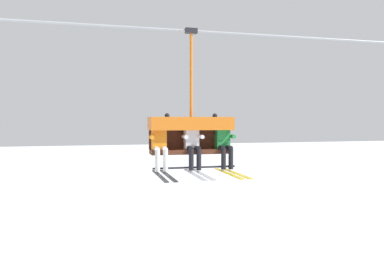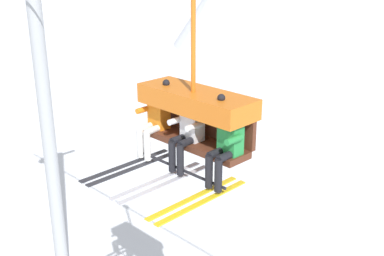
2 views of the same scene
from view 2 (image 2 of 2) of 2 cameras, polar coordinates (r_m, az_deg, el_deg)
lift_tower_near at (r=12.97m, az=-16.86°, el=0.39°), size 0.36×1.88×9.40m
chairlift_chair at (r=7.21m, az=0.55°, el=2.36°), size 1.93×0.74×3.20m
skier_orange at (r=7.68m, az=-4.58°, el=1.13°), size 0.48×1.70×1.34m
skier_white at (r=7.16m, az=-0.69°, el=-0.42°), size 0.46×1.70×1.23m
skier_green at (r=6.68m, az=3.87°, el=-1.85°), size 0.48×1.70×1.34m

